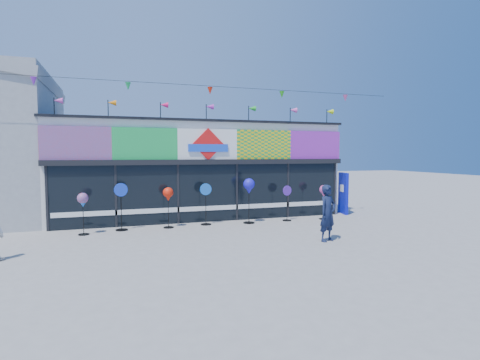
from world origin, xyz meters
name	(u,v)px	position (x,y,z in m)	size (l,w,h in m)	color
ground	(234,240)	(0.00, 0.00, 0.00)	(80.00, 80.00, 0.00)	gray
kite_shop	(195,168)	(0.00, 5.94, 2.05)	(16.00, 5.70, 5.31)	white
blue_sign	(343,193)	(6.33, 3.50, 0.94)	(0.35, 0.94, 1.86)	#0B13B0
spinner_0	(83,201)	(-4.55, 2.36, 1.14)	(0.36, 0.36, 1.42)	black
spinner_1	(121,205)	(-3.33, 2.73, 0.89)	(0.47, 0.43, 1.69)	black
spinner_2	(168,195)	(-1.68, 2.67, 1.20)	(0.38, 0.38, 1.50)	black
spinner_3	(206,203)	(-0.23, 2.82, 0.84)	(0.45, 0.41, 1.59)	black
spinner_4	(249,187)	(1.44, 2.60, 1.41)	(0.45, 0.45, 1.76)	black
spinner_5	(287,202)	(3.10, 2.63, 0.76)	(0.40, 0.37, 1.43)	black
spinner_6	(324,192)	(4.69, 2.46, 1.14)	(0.36, 0.36, 1.43)	black
adult_man	(328,213)	(2.75, -1.02, 0.88)	(0.64, 0.42, 1.76)	#121B39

